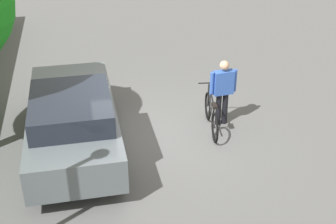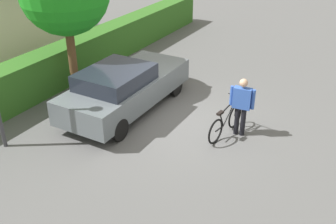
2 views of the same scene
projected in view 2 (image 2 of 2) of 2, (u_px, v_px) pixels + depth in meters
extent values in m
plane|color=#575757|center=(178.00, 122.00, 11.10)|extent=(60.00, 60.00, 0.00)
cube|color=#2F631F|center=(52.00, 69.00, 12.83)|extent=(19.10, 0.90, 1.30)
cube|color=slate|center=(127.00, 89.00, 11.48)|extent=(4.54, 1.80, 0.69)
cube|color=#1E232D|center=(115.00, 77.00, 10.82)|extent=(2.02, 1.58, 0.45)
cylinder|color=black|center=(134.00, 76.00, 13.17)|extent=(0.61, 0.18, 0.61)
cylinder|color=black|center=(176.00, 86.00, 12.48)|extent=(0.61, 0.18, 0.61)
cylinder|color=black|center=(72.00, 115.00, 10.81)|extent=(0.61, 0.18, 0.61)
cylinder|color=black|center=(119.00, 129.00, 10.12)|extent=(0.61, 0.18, 0.61)
torus|color=black|center=(235.00, 116.00, 10.68)|extent=(0.68, 0.14, 0.68)
torus|color=black|center=(215.00, 132.00, 9.96)|extent=(0.68, 0.14, 0.68)
cylinder|color=black|center=(230.00, 111.00, 10.32)|extent=(0.66, 0.12, 0.63)
cylinder|color=black|center=(222.00, 120.00, 10.07)|extent=(0.24, 0.07, 0.46)
cylinder|color=black|center=(228.00, 107.00, 10.14)|extent=(0.79, 0.14, 0.17)
cylinder|color=black|center=(219.00, 129.00, 10.10)|extent=(0.39, 0.09, 0.05)
cylinder|color=black|center=(236.00, 107.00, 10.54)|extent=(0.04, 0.04, 0.59)
cube|color=black|center=(220.00, 113.00, 9.87)|extent=(0.23, 0.13, 0.06)
cylinder|color=black|center=(237.00, 96.00, 10.39)|extent=(0.09, 0.50, 0.03)
cylinder|color=black|center=(237.00, 120.00, 10.35)|extent=(0.13, 0.13, 0.80)
cylinder|color=black|center=(243.00, 122.00, 10.29)|extent=(0.13, 0.13, 0.80)
cube|color=#3359B2|center=(242.00, 98.00, 10.00)|extent=(0.24, 0.48, 0.56)
sphere|color=tan|center=(244.00, 83.00, 9.80)|extent=(0.22, 0.22, 0.22)
cylinder|color=#3359B2|center=(232.00, 96.00, 10.09)|extent=(0.09, 0.09, 0.54)
cylinder|color=#3359B2|center=(253.00, 100.00, 9.89)|extent=(0.09, 0.09, 0.54)
cylinder|color=brown|center=(72.00, 57.00, 12.21)|extent=(0.26, 0.26, 2.47)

